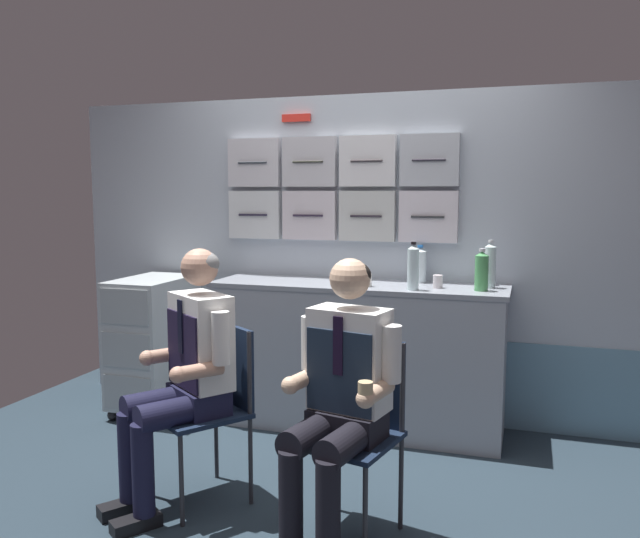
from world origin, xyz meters
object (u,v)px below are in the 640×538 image
Objects in this scene: service_trolley at (153,340)px; water_bottle_clear at (490,265)px; crew_member_left at (185,367)px; folding_chair_right at (357,414)px; espresso_cup_small at (367,280)px; folding_chair_left at (217,392)px; crew_member_right at (340,392)px.

water_bottle_clear reaches higher than service_trolley.
folding_chair_right is (0.83, 0.05, -0.16)m from crew_member_left.
crew_member_left reaches higher than service_trolley.
service_trolley is at bearing 147.80° from folding_chair_right.
service_trolley is 0.74× the size of crew_member_left.
water_bottle_clear is 3.71× the size of espresso_cup_small.
espresso_cup_small is at bearing 0.91° from service_trolley.
crew_member_left is (-0.09, -0.13, 0.16)m from folding_chair_left.
crew_member_left is 0.81m from crew_member_right.
folding_chair_right is (1.74, -1.10, 0.03)m from service_trolley.
folding_chair_right is 10.96× the size of espresso_cup_small.
folding_chair_right is at bearing -32.20° from service_trolley.
espresso_cup_small is at bearing 101.92° from folding_chair_right.
crew_member_right reaches higher than espresso_cup_small.
crew_member_right reaches higher than folding_chair_right.
crew_member_left is 1.01× the size of crew_member_right.
crew_member_right reaches higher than service_trolley.
folding_chair_right is at bearing -78.08° from espresso_cup_small.
crew_member_right is (-0.03, -0.16, 0.15)m from folding_chair_right.
crew_member_left reaches higher than espresso_cup_small.
folding_chair_left is at bearing -115.90° from espresso_cup_small.
folding_chair_left is at bearing 54.39° from crew_member_left.
folding_chair_left is at bearing -45.26° from service_trolley.
crew_member_left reaches higher than crew_member_right.
folding_chair_left is 0.69× the size of crew_member_left.
crew_member_right is 15.81× the size of espresso_cup_small.
folding_chair_right is 1.49m from water_bottle_clear.
folding_chair_left is 0.23m from crew_member_left.
service_trolley is 1.08× the size of folding_chair_right.
service_trolley is 3.20× the size of water_bottle_clear.
espresso_cup_small is at bearing -166.22° from water_bottle_clear.
folding_chair_right is at bearing -110.43° from water_bottle_clear.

